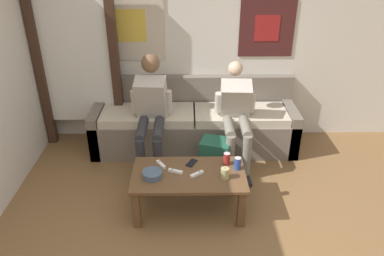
# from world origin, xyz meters

# --- Properties ---
(wall_back) EXTENTS (10.00, 0.07, 2.55)m
(wall_back) POSITION_xyz_m (-0.00, 2.46, 1.28)
(wall_back) COLOR silver
(wall_back) RESTS_ON ground_plane
(door_frame) EXTENTS (1.00, 0.10, 2.15)m
(door_frame) POSITION_xyz_m (-1.36, 2.24, 1.20)
(door_frame) COLOR #382319
(door_frame) RESTS_ON ground_plane
(couch) EXTENTS (2.48, 0.71, 0.84)m
(couch) POSITION_xyz_m (0.03, 2.10, 0.30)
(couch) COLOR #70665B
(couch) RESTS_ON ground_plane
(coffee_table) EXTENTS (1.07, 0.59, 0.42)m
(coffee_table) POSITION_xyz_m (-0.05, 0.87, 0.35)
(coffee_table) COLOR brown
(coffee_table) RESTS_ON ground_plane
(person_seated_adult) EXTENTS (0.47, 0.95, 1.25)m
(person_seated_adult) POSITION_xyz_m (-0.46, 1.73, 0.69)
(person_seated_adult) COLOR #2D2D33
(person_seated_adult) RESTS_ON ground_plane
(person_seated_teen) EXTENTS (0.47, 0.90, 1.15)m
(person_seated_teen) POSITION_xyz_m (0.49, 1.75, 0.63)
(person_seated_teen) COLOR gray
(person_seated_teen) RESTS_ON ground_plane
(backpack) EXTENTS (0.38, 0.36, 0.45)m
(backpack) POSITION_xyz_m (0.25, 1.44, 0.21)
(backpack) COLOR #1E5642
(backpack) RESTS_ON ground_plane
(ceramic_bowl) EXTENTS (0.19, 0.19, 0.06)m
(ceramic_bowl) POSITION_xyz_m (-0.38, 0.82, 0.46)
(ceramic_bowl) COLOR #475B75
(ceramic_bowl) RESTS_ON coffee_table
(pillar_candle) EXTENTS (0.08, 0.08, 0.12)m
(pillar_candle) POSITION_xyz_m (0.29, 0.79, 0.48)
(pillar_candle) COLOR tan
(pillar_candle) RESTS_ON coffee_table
(drink_can_blue) EXTENTS (0.07, 0.07, 0.12)m
(drink_can_blue) POSITION_xyz_m (0.42, 0.94, 0.48)
(drink_can_blue) COLOR #28479E
(drink_can_blue) RESTS_ON coffee_table
(drink_can_red) EXTENTS (0.07, 0.07, 0.12)m
(drink_can_red) POSITION_xyz_m (0.33, 1.03, 0.48)
(drink_can_red) COLOR maroon
(drink_can_red) RESTS_ON coffee_table
(game_controller_near_left) EXTENTS (0.14, 0.11, 0.03)m
(game_controller_near_left) POSITION_xyz_m (0.03, 0.85, 0.43)
(game_controller_near_left) COLOR white
(game_controller_near_left) RESTS_ON coffee_table
(game_controller_near_right) EXTENTS (0.15, 0.08, 0.03)m
(game_controller_near_right) POSITION_xyz_m (-0.17, 0.89, 0.43)
(game_controller_near_right) COLOR white
(game_controller_near_right) RESTS_ON coffee_table
(game_controller_far_center) EXTENTS (0.10, 0.14, 0.03)m
(game_controller_far_center) POSITION_xyz_m (-0.32, 1.01, 0.43)
(game_controller_far_center) COLOR white
(game_controller_far_center) RESTS_ON coffee_table
(cell_phone) EXTENTS (0.12, 0.15, 0.01)m
(cell_phone) POSITION_xyz_m (-0.02, 1.04, 0.43)
(cell_phone) COLOR black
(cell_phone) RESTS_ON coffee_table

